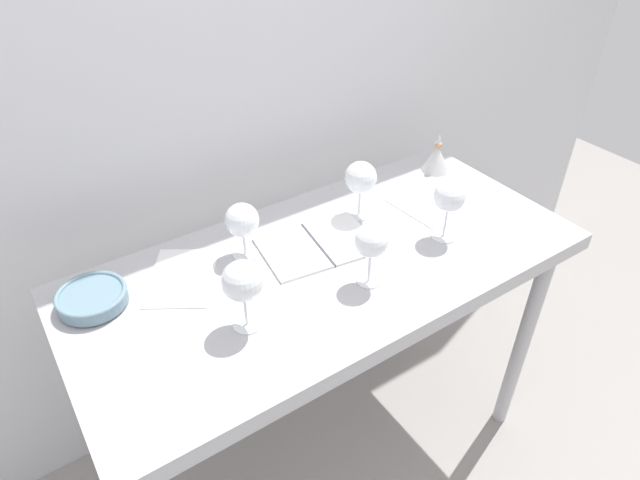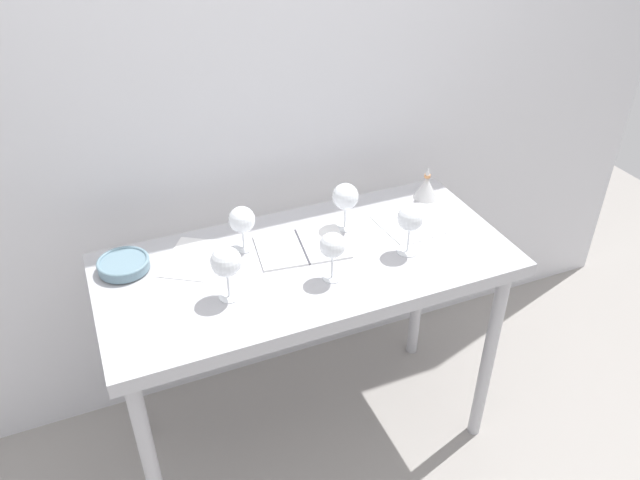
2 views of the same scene
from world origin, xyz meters
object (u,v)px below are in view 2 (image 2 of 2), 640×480
tasting_sheet_lower (408,225)px  wine_glass_near_center (332,247)px  wine_glass_far_left (242,221)px  wine_glass_far_right (345,197)px  tasting_sheet_upper (192,258)px  open_notebook (302,247)px  tasting_bowl (124,264)px  wine_glass_near_left (226,263)px  wine_glass_near_right (410,220)px  decanter_funnel (426,187)px

tasting_sheet_lower → wine_glass_near_center: bearing=-158.9°
wine_glass_far_left → wine_glass_near_center: bearing=-52.6°
wine_glass_far_right → tasting_sheet_upper: (-0.56, 0.02, -0.13)m
open_notebook → tasting_bowl: (-0.59, 0.11, 0.02)m
wine_glass_far_right → tasting_sheet_lower: wine_glass_far_right is taller
wine_glass_near_left → wine_glass_near_right: (0.63, 0.00, -0.00)m
decanter_funnel → wine_glass_far_left: bearing=-175.7°
wine_glass_near_left → wine_glass_near_right: size_ratio=1.02×
wine_glass_near_right → open_notebook: 0.38m
wine_glass_near_right → wine_glass_far_right: bearing=121.2°
wine_glass_near_center → open_notebook: bearing=97.3°
wine_glass_near_right → tasting_sheet_upper: (-0.69, 0.25, -0.13)m
wine_glass_near_right → wine_glass_near_center: (-0.30, -0.04, -0.00)m
wine_glass_far_left → wine_glass_near_center: (0.21, -0.28, 0.01)m
wine_glass_near_center → wine_glass_far_right: bearing=57.6°
wine_glass_far_left → open_notebook: wine_glass_far_left is taller
wine_glass_far_left → wine_glass_near_center: wine_glass_near_center is taller
open_notebook → decanter_funnel: size_ratio=2.45×
open_notebook → tasting_sheet_lower: open_notebook is taller
tasting_sheet_lower → wine_glass_near_left: bearing=-172.8°
wine_glass_near_center → open_notebook: (-0.03, 0.20, -0.12)m
tasting_sheet_upper → tasting_sheet_lower: (0.78, -0.10, 0.00)m
wine_glass_near_left → tasting_bowl: size_ratio=1.09×
wine_glass_near_right → tasting_sheet_lower: (0.09, 0.15, -0.13)m
wine_glass_near_right → tasting_sheet_upper: bearing=160.4°
wine_glass_far_right → decanter_funnel: (0.38, 0.07, -0.08)m
wine_glass_near_left → tasting_bowl: bearing=136.1°
wine_glass_far_right → wine_glass_far_left: wine_glass_far_right is taller
tasting_sheet_upper → open_notebook: bearing=19.7°
wine_glass_near_right → tasting_sheet_upper: 0.75m
wine_glass_far_left → tasting_bowl: (-0.40, 0.03, -0.09)m
wine_glass_far_left → tasting_sheet_lower: 0.61m
tasting_bowl → decanter_funnel: 1.16m
wine_glass_far_left → decanter_funnel: bearing=4.3°
wine_glass_far_left → tasting_sheet_lower: wine_glass_far_left is taller
tasting_sheet_upper → tasting_sheet_lower: size_ratio=1.08×
open_notebook → decanter_funnel: bearing=20.9°
wine_glass_near_right → tasting_sheet_lower: wine_glass_near_right is taller
wine_glass_far_left → wine_glass_near_center: 0.35m
wine_glass_far_left → tasting_sheet_lower: size_ratio=0.75×
wine_glass_near_left → wine_glass_near_center: bearing=-6.3°
wine_glass_near_center → tasting_sheet_upper: size_ratio=0.73×
wine_glass_far_right → tasting_sheet_upper: 0.57m
wine_glass_far_right → wine_glass_near_center: 0.31m
tasting_sheet_upper → wine_glass_far_right: bearing=30.1°
wine_glass_near_center → open_notebook: wine_glass_near_center is taller
wine_glass_near_left → decanter_funnel: size_ratio=1.35×
wine_glass_near_left → wine_glass_near_center: size_ratio=1.07×
tasting_sheet_lower → wine_glass_far_right: bearing=156.7°
wine_glass_far_left → tasting_sheet_upper: 0.21m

